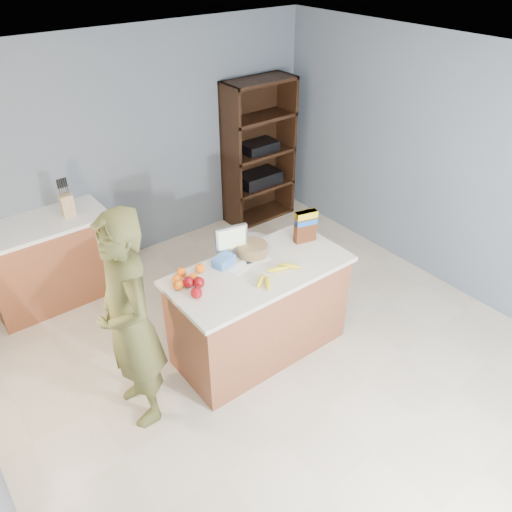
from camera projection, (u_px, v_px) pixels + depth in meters
floor at (280, 366)px, 4.45m from camera, size 4.50×5.00×0.02m
walls at (286, 201)px, 3.53m from camera, size 4.52×5.02×2.51m
counter_peninsula at (259, 313)px, 4.41m from camera, size 1.56×0.76×0.90m
back_cabinet at (50, 261)px, 5.04m from camera, size 1.24×0.62×0.90m
shelving_unit at (257, 154)px, 6.30m from camera, size 0.90×0.40×1.80m
person at (129, 323)px, 3.58m from camera, size 0.46×0.67×1.80m
knife_block at (67, 204)px, 4.84m from camera, size 0.12×0.10×0.31m
envelopes at (249, 263)px, 4.21m from camera, size 0.43×0.19×0.00m
bananas at (274, 275)px, 4.04m from camera, size 0.49×0.25×0.04m
apples at (195, 286)px, 3.87m from camera, size 0.18×0.25×0.09m
oranges at (186, 276)px, 3.98m from camera, size 0.34×0.21×0.08m
blue_carton at (224, 261)px, 4.17m from camera, size 0.20×0.16×0.08m
salad_bowl at (252, 248)px, 4.30m from camera, size 0.30×0.30×0.13m
tv at (231, 239)px, 4.23m from camera, size 0.28×0.12×0.28m
cereal_box at (306, 224)px, 4.42m from camera, size 0.21×0.12×0.30m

